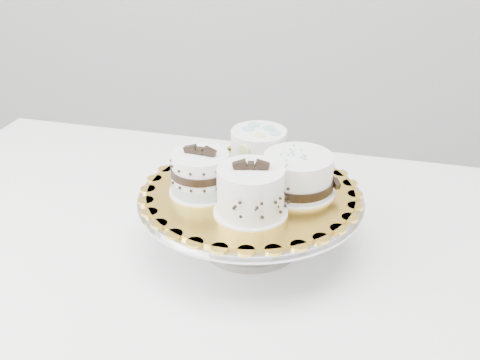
{
  "coord_description": "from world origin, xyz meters",
  "views": [
    {
      "loc": [
        0.14,
        -0.78,
        1.31
      ],
      "look_at": [
        0.09,
        0.06,
        0.86
      ],
      "focal_mm": 45.0,
      "sensor_mm": 36.0,
      "label": 1
    }
  ],
  "objects_px": {
    "cake_swirl": "(251,192)",
    "cake_dots": "(259,149)",
    "cake_stand": "(250,210)",
    "cake_board": "(251,192)",
    "cake_banded": "(201,174)",
    "table": "(219,286)",
    "cake_ribbon": "(299,175)"
  },
  "relations": [
    {
      "from": "cake_swirl",
      "to": "cake_dots",
      "type": "relative_size",
      "value": 0.96
    },
    {
      "from": "cake_swirl",
      "to": "cake_stand",
      "type": "bearing_deg",
      "value": 90.92
    },
    {
      "from": "cake_stand",
      "to": "cake_board",
      "type": "relative_size",
      "value": 1.09
    },
    {
      "from": "cake_banded",
      "to": "cake_dots",
      "type": "relative_size",
      "value": 0.97
    },
    {
      "from": "table",
      "to": "cake_stand",
      "type": "distance_m",
      "value": 0.15
    },
    {
      "from": "cake_swirl",
      "to": "cake_banded",
      "type": "relative_size",
      "value": 1.0
    },
    {
      "from": "table",
      "to": "cake_stand",
      "type": "bearing_deg",
      "value": 35.65
    },
    {
      "from": "table",
      "to": "cake_ribbon",
      "type": "bearing_deg",
      "value": 23.1
    },
    {
      "from": "cake_dots",
      "to": "cake_stand",
      "type": "bearing_deg",
      "value": -104.26
    },
    {
      "from": "table",
      "to": "cake_dots",
      "type": "distance_m",
      "value": 0.24
    },
    {
      "from": "table",
      "to": "cake_swirl",
      "type": "xyz_separation_m",
      "value": [
        0.05,
        -0.04,
        0.21
      ]
    },
    {
      "from": "cake_board",
      "to": "cake_ribbon",
      "type": "bearing_deg",
      "value": 1.88
    },
    {
      "from": "cake_dots",
      "to": "cake_ribbon",
      "type": "height_order",
      "value": "cake_dots"
    },
    {
      "from": "cake_swirl",
      "to": "cake_ribbon",
      "type": "bearing_deg",
      "value": 42.6
    },
    {
      "from": "cake_stand",
      "to": "cake_ribbon",
      "type": "relative_size",
      "value": 2.58
    },
    {
      "from": "cake_banded",
      "to": "cake_dots",
      "type": "height_order",
      "value": "cake_banded"
    },
    {
      "from": "cake_stand",
      "to": "cake_swirl",
      "type": "height_order",
      "value": "cake_swirl"
    },
    {
      "from": "table",
      "to": "cake_dots",
      "type": "height_order",
      "value": "cake_dots"
    },
    {
      "from": "table",
      "to": "cake_ribbon",
      "type": "xyz_separation_m",
      "value": [
        0.13,
        0.02,
        0.2
      ]
    },
    {
      "from": "cake_board",
      "to": "cake_dots",
      "type": "height_order",
      "value": "cake_dots"
    },
    {
      "from": "table",
      "to": "cake_board",
      "type": "distance_m",
      "value": 0.18
    },
    {
      "from": "cake_board",
      "to": "cake_dots",
      "type": "relative_size",
      "value": 2.86
    },
    {
      "from": "cake_board",
      "to": "cake_banded",
      "type": "height_order",
      "value": "cake_banded"
    },
    {
      "from": "table",
      "to": "cake_swirl",
      "type": "distance_m",
      "value": 0.22
    },
    {
      "from": "cake_board",
      "to": "cake_dots",
      "type": "xyz_separation_m",
      "value": [
        0.01,
        0.08,
        0.04
      ]
    },
    {
      "from": "cake_stand",
      "to": "cake_ribbon",
      "type": "distance_m",
      "value": 0.1
    },
    {
      "from": "table",
      "to": "cake_dots",
      "type": "xyz_separation_m",
      "value": [
        0.06,
        0.11,
        0.21
      ]
    },
    {
      "from": "cake_ribbon",
      "to": "cake_stand",
      "type": "bearing_deg",
      "value": 161.62
    },
    {
      "from": "cake_dots",
      "to": "table",
      "type": "bearing_deg",
      "value": -127.46
    },
    {
      "from": "cake_swirl",
      "to": "cake_banded",
      "type": "height_order",
      "value": "cake_swirl"
    },
    {
      "from": "cake_swirl",
      "to": "cake_banded",
      "type": "distance_m",
      "value": 0.1
    },
    {
      "from": "cake_ribbon",
      "to": "cake_dots",
      "type": "bearing_deg",
      "value": 108.42
    }
  ]
}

